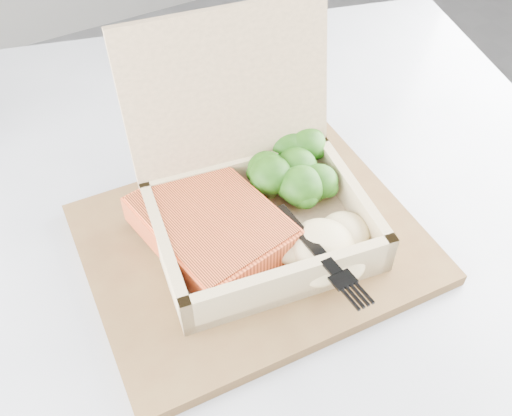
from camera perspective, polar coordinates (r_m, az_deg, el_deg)
cafe_table at (r=0.71m, az=-4.27°, el=-15.64°), size 1.11×1.11×0.76m
serving_tray at (r=0.55m, az=-0.27°, el=-3.55°), size 0.33×0.27×0.01m
takeout_container at (r=0.53m, az=-0.52°, el=2.33°), size 0.22×0.21×0.19m
salmon_fillet at (r=0.53m, az=-4.50°, el=-1.75°), size 0.13×0.15×0.03m
broccoli_pile at (r=0.57m, az=4.02°, el=3.81°), size 0.10×0.10×0.04m
mashed_potatoes at (r=0.51m, az=6.64°, el=-3.63°), size 0.09×0.08×0.03m
plastic_fork at (r=0.51m, az=4.02°, el=-1.68°), size 0.02×0.14×0.01m
receipt at (r=0.69m, az=-3.46°, el=7.94°), size 0.13×0.16×0.00m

